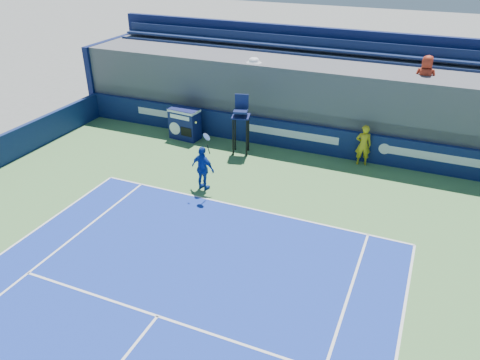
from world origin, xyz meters
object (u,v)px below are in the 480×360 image
at_px(umpire_chair, 241,119).
at_px(tennis_player, 203,168).
at_px(match_clock, 185,123).
at_px(ball_person, 363,145).

distance_m(umpire_chair, tennis_player, 3.46).
relative_size(match_clock, umpire_chair, 0.56).
distance_m(ball_person, umpire_chair, 4.97).
bearing_deg(match_clock, ball_person, 3.30).
xyz_separation_m(umpire_chair, tennis_player, (-0.02, -3.40, -0.69)).
bearing_deg(umpire_chair, tennis_player, -90.28).
distance_m(ball_person, tennis_player, 6.47).
relative_size(match_clock, tennis_player, 0.54).
distance_m(match_clock, tennis_player, 4.78).
bearing_deg(match_clock, tennis_player, -53.16).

